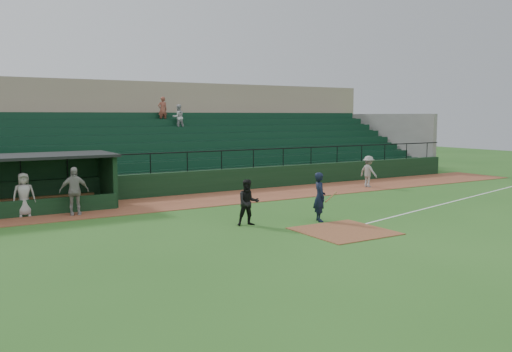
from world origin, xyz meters
TOP-DOWN VIEW (x-y plane):
  - ground at (0.00, 0.00)m, footprint 90.00×90.00m
  - warning_track at (0.00, 8.00)m, footprint 40.00×4.00m
  - home_plate_dirt at (0.00, -1.00)m, footprint 3.00×3.00m
  - foul_line at (8.00, 1.20)m, footprint 17.49×4.44m
  - stadium_structure at (-0.00, 16.46)m, footprint 38.00×13.08m
  - dugout at (-9.75, 9.56)m, footprint 8.90×3.20m
  - batter_at_plate at (0.40, 0.92)m, footprint 1.13×0.81m
  - umpire at (-2.37, 1.67)m, footprint 0.99×0.86m
  - runner at (8.89, 7.30)m, footprint 0.77×1.20m
  - dugout_player_a at (-7.43, 7.12)m, footprint 1.19×0.56m
  - dugout_player_b at (-9.24, 7.84)m, footprint 0.88×0.59m

SIDE VIEW (x-z plane):
  - ground at x=0.00m, z-range 0.00..0.00m
  - foul_line at x=8.00m, z-range 0.00..0.01m
  - warning_track at x=0.00m, z-range 0.00..0.03m
  - home_plate_dirt at x=0.00m, z-range 0.00..0.03m
  - umpire at x=-2.37m, z-range 0.00..1.73m
  - dugout_player_b at x=-9.24m, z-range 0.03..1.80m
  - runner at x=8.89m, z-range 0.03..1.80m
  - batter_at_plate at x=0.40m, z-range 0.00..1.91m
  - dugout_player_a at x=-7.43m, z-range 0.03..2.01m
  - dugout at x=-9.75m, z-range 0.12..2.54m
  - stadium_structure at x=0.00m, z-range -0.90..5.50m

